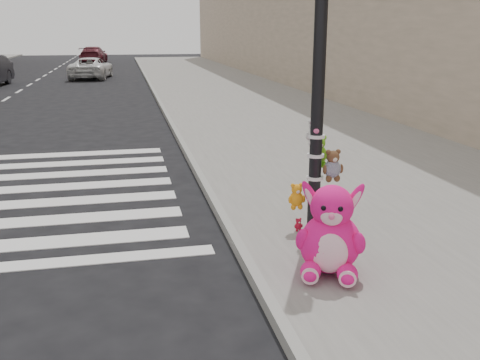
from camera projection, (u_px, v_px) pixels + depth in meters
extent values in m
plane|color=black|center=(113.00, 336.00, 4.97)|extent=(120.00, 120.00, 0.00)
cube|color=slate|center=(295.00, 126.00, 15.37)|extent=(7.00, 80.00, 0.14)
cube|color=gray|center=(175.00, 131.00, 14.67)|extent=(0.12, 80.00, 0.15)
cylinder|color=black|center=(319.00, 81.00, 6.61)|extent=(0.16, 0.16, 4.00)
cylinder|color=white|center=(315.00, 178.00, 6.95)|extent=(0.22, 0.22, 0.04)
cylinder|color=white|center=(316.00, 155.00, 6.87)|extent=(0.22, 0.22, 0.04)
cylinder|color=white|center=(316.00, 136.00, 6.80)|extent=(0.22, 0.22, 0.04)
ellipsoid|color=#FF1585|center=(311.00, 274.00, 5.70)|extent=(0.34, 0.42, 0.19)
ellipsoid|color=#FF1585|center=(347.00, 277.00, 5.63)|extent=(0.34, 0.42, 0.19)
ellipsoid|color=#FF1585|center=(330.00, 243.00, 5.88)|extent=(0.85, 0.80, 0.68)
ellipsoid|color=#F9BFD1|center=(330.00, 253.00, 5.66)|extent=(0.40, 0.27, 0.45)
sphere|color=#FF1585|center=(332.00, 206.00, 5.76)|extent=(0.61, 0.61, 0.47)
ellipsoid|color=#FF1585|center=(312.00, 199.00, 5.80)|extent=(0.34, 0.21, 0.47)
ellipsoid|color=#FF1585|center=(352.00, 201.00, 5.73)|extent=(0.34, 0.21, 0.47)
imported|color=silver|center=(91.00, 68.00, 31.02)|extent=(2.53, 4.59, 1.22)
imported|color=#5A1923|center=(93.00, 55.00, 45.85)|extent=(2.36, 4.88, 1.37)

